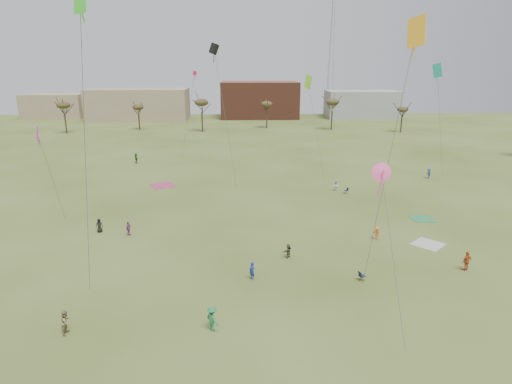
{
  "coord_description": "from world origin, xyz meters",
  "views": [
    {
      "loc": [
        -1.5,
        -30.19,
        18.25
      ],
      "look_at": [
        0.0,
        12.0,
        5.5
      ],
      "focal_mm": 30.17,
      "sensor_mm": 36.0,
      "label": 1
    }
  ],
  "objects_px": {
    "camp_chair_right": "(346,192)",
    "radio_tower": "(331,60)",
    "spectator_fore_a": "(467,261)",
    "camp_chair_center": "(362,278)",
    "flyer_near_center": "(212,319)",
    "flyer_near_right": "(252,271)"
  },
  "relations": [
    {
      "from": "flyer_near_center",
      "to": "flyer_near_right",
      "type": "relative_size",
      "value": 1.12
    },
    {
      "from": "flyer_near_center",
      "to": "flyer_near_right",
      "type": "bearing_deg",
      "value": -61.56
    },
    {
      "from": "flyer_near_center",
      "to": "flyer_near_right",
      "type": "distance_m",
      "value": 7.95
    },
    {
      "from": "flyer_near_center",
      "to": "spectator_fore_a",
      "type": "xyz_separation_m",
      "value": [
        22.59,
        8.36,
        -0.0
      ]
    },
    {
      "from": "flyer_near_center",
      "to": "camp_chair_right",
      "type": "relative_size",
      "value": 2.14
    },
    {
      "from": "camp_chair_right",
      "to": "radio_tower",
      "type": "relative_size",
      "value": 0.02
    },
    {
      "from": "spectator_fore_a",
      "to": "camp_chair_right",
      "type": "distance_m",
      "value": 24.88
    },
    {
      "from": "radio_tower",
      "to": "flyer_near_center",
      "type": "bearing_deg",
      "value": -104.66
    },
    {
      "from": "flyer_near_center",
      "to": "camp_chair_center",
      "type": "relative_size",
      "value": 2.14
    },
    {
      "from": "flyer_near_right",
      "to": "radio_tower",
      "type": "relative_size",
      "value": 0.04
    },
    {
      "from": "spectator_fore_a",
      "to": "camp_chair_center",
      "type": "distance_m",
      "value": 10.17
    },
    {
      "from": "flyer_near_center",
      "to": "camp_chair_center",
      "type": "height_order",
      "value": "flyer_near_center"
    },
    {
      "from": "radio_tower",
      "to": "camp_chair_right",
      "type": "bearing_deg",
      "value": -99.64
    },
    {
      "from": "camp_chair_right",
      "to": "camp_chair_center",
      "type": "bearing_deg",
      "value": -25.41
    },
    {
      "from": "flyer_near_right",
      "to": "radio_tower",
      "type": "bearing_deg",
      "value": 129.63
    },
    {
      "from": "spectator_fore_a",
      "to": "camp_chair_center",
      "type": "xyz_separation_m",
      "value": [
        -10.03,
        -1.54,
        -0.67
      ]
    },
    {
      "from": "spectator_fore_a",
      "to": "radio_tower",
      "type": "relative_size",
      "value": 0.05
    },
    {
      "from": "flyer_near_right",
      "to": "camp_chair_center",
      "type": "bearing_deg",
      "value": 50.54
    },
    {
      "from": "flyer_near_right",
      "to": "spectator_fore_a",
      "type": "distance_m",
      "value": 19.62
    },
    {
      "from": "camp_chair_center",
      "to": "radio_tower",
      "type": "height_order",
      "value": "radio_tower"
    },
    {
      "from": "camp_chair_center",
      "to": "radio_tower",
      "type": "xyz_separation_m",
      "value": [
        21.08,
        121.84,
        18.95
      ]
    },
    {
      "from": "flyer_near_center",
      "to": "camp_chair_right",
      "type": "bearing_deg",
      "value": -67.32
    }
  ]
}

